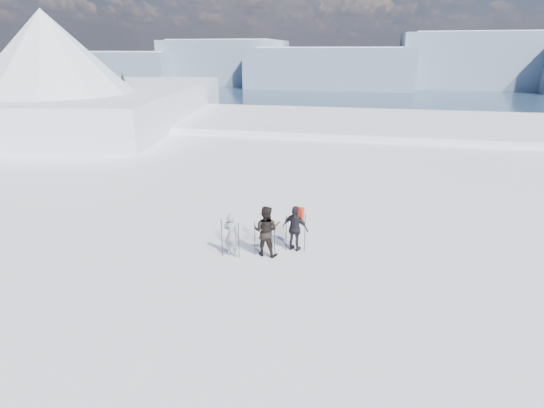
% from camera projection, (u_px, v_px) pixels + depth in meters
% --- Properties ---
extents(lake_basin, '(820.00, 820.00, 71.62)m').
position_uv_depth(lake_basin, '(354.00, 192.00, 40.88)').
color(lake_basin, white).
rests_on(lake_basin, ground).
extents(far_mountain_range, '(770.00, 110.00, 53.00)m').
position_uv_depth(far_mountain_range, '(401.00, 64.00, 424.54)').
color(far_mountain_range, slate).
rests_on(far_mountain_range, ground).
extents(near_ridge, '(31.37, 35.68, 25.62)m').
position_uv_depth(near_ridge, '(99.00, 150.00, 44.59)').
color(near_ridge, white).
rests_on(near_ridge, ground).
extents(skier_grey, '(0.60, 0.46, 1.49)m').
position_uv_depth(skier_grey, '(232.00, 235.00, 13.80)').
color(skier_grey, gray).
rests_on(skier_grey, ground).
extents(skier_dark, '(0.90, 0.74, 1.71)m').
position_uv_depth(skier_dark, '(266.00, 231.00, 13.82)').
color(skier_dark, black).
rests_on(skier_dark, ground).
extents(skier_pack, '(1.00, 0.61, 1.58)m').
position_uv_depth(skier_pack, '(295.00, 229.00, 14.16)').
color(skier_pack, black).
rests_on(skier_pack, ground).
extents(backpack, '(0.38, 0.27, 0.48)m').
position_uv_depth(backpack, '(299.00, 197.00, 14.02)').
color(backpack, red).
rests_on(backpack, skier_pack).
extents(ski_poles, '(2.60, 0.98, 1.35)m').
position_uv_depth(ski_poles, '(264.00, 237.00, 13.89)').
color(ski_poles, black).
rests_on(ski_poles, ground).
extents(skis_loose, '(0.49, 1.70, 0.03)m').
position_uv_depth(skis_loose, '(269.00, 230.00, 16.03)').
color(skis_loose, black).
rests_on(skis_loose, ground).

